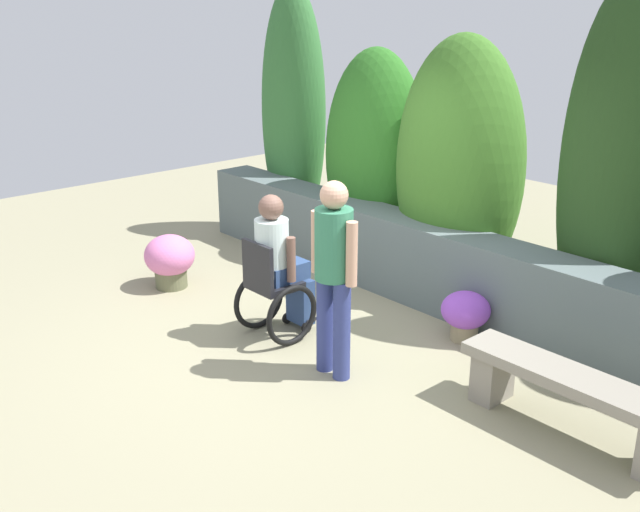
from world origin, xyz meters
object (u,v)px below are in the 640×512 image
Objects in this scene: person_in_wheelchair at (277,271)px; flower_pot_purple_near at (170,259)px; stone_bench at (571,394)px; person_standing_companion at (334,267)px; flower_pot_terracotta_by_wall at (465,313)px.

flower_pot_purple_near is at bearing -177.21° from person_in_wheelchair.
stone_bench is 2.69m from person_in_wheelchair.
stone_bench is at bearing 35.39° from person_standing_companion.
stone_bench is at bearing 8.43° from flower_pot_purple_near.
stone_bench is 3.66× the size of flower_pot_terracotta_by_wall.
person_standing_companion is (-1.75, -0.64, 0.62)m from stone_bench.
stone_bench reaches higher than flower_pot_terracotta_by_wall.
person_standing_companion is at bearing -9.43° from person_in_wheelchair.
flower_pot_purple_near is 1.26× the size of flower_pot_terracotta_by_wall.
stone_bench is at bearing -24.96° from flower_pot_terracotta_by_wall.
flower_pot_purple_near is at bearing -155.54° from flower_pot_terracotta_by_wall.
person_in_wheelchair is at bearing 4.08° from flower_pot_purple_near.
flower_pot_purple_near is (-1.68, -0.12, -0.31)m from person_in_wheelchair.
flower_pot_terracotta_by_wall is (-1.43, 0.67, -0.06)m from stone_bench.
flower_pot_purple_near is (-4.30, -0.64, -0.01)m from stone_bench.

